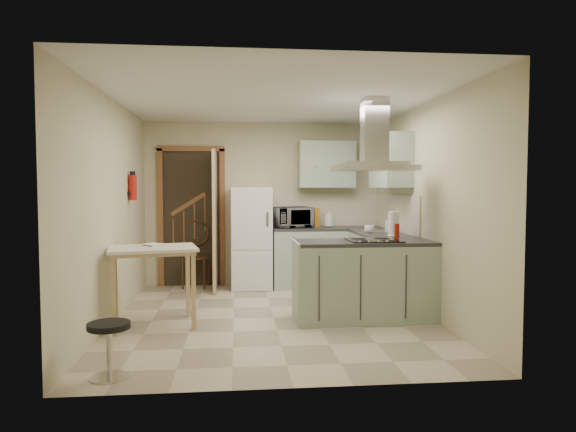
{
  "coord_description": "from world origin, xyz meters",
  "views": [
    {
      "loc": [
        -0.42,
        -5.84,
        1.5
      ],
      "look_at": [
        0.21,
        0.45,
        1.15
      ],
      "focal_mm": 32.0,
      "sensor_mm": 36.0,
      "label": 1
    }
  ],
  "objects": [
    {
      "name": "floor",
      "position": [
        0.0,
        0.0,
        0.0
      ],
      "size": [
        4.2,
        4.2,
        0.0
      ],
      "primitive_type": "plane",
      "color": "#C4B498",
      "rests_on": "ground"
    },
    {
      "name": "kettle",
      "position": [
        0.98,
        1.82,
        1.01
      ],
      "size": [
        0.18,
        0.18,
        0.23
      ],
      "primitive_type": "cylinder",
      "rotation": [
        0.0,
        0.0,
        -0.14
      ],
      "color": "silver",
      "rests_on": "counter_back"
    },
    {
      "name": "fridge",
      "position": [
        -0.2,
        1.8,
        0.75
      ],
      "size": [
        0.6,
        0.6,
        1.5
      ],
      "primitive_type": "cube",
      "color": "white",
      "rests_on": "floor"
    },
    {
      "name": "splashback",
      "position": [
        0.96,
        2.09,
        1.15
      ],
      "size": [
        1.68,
        0.02,
        0.5
      ],
      "primitive_type": "cube",
      "color": "beige",
      "rests_on": "counter_back"
    },
    {
      "name": "extractor_hood",
      "position": [
        1.12,
        -0.18,
        1.72
      ],
      "size": [
        0.9,
        0.55,
        0.1
      ],
      "primitive_type": "cube",
      "color": "silver",
      "rests_on": "ceiling"
    },
    {
      "name": "drop_leaf_table",
      "position": [
        -1.32,
        -0.22,
        0.43
      ],
      "size": [
        1.03,
        0.85,
        0.86
      ],
      "primitive_type": "cube",
      "rotation": [
        0.0,
        0.0,
        0.2
      ],
      "color": "#D8B985",
      "rests_on": "floor"
    },
    {
      "name": "hob",
      "position": [
        1.12,
        -0.18,
        0.91
      ],
      "size": [
        0.58,
        0.5,
        0.01
      ],
      "primitive_type": "cube",
      "color": "black",
      "rests_on": "peninsula"
    },
    {
      "name": "counter_back",
      "position": [
        0.66,
        1.8,
        0.45
      ],
      "size": [
        1.08,
        0.6,
        0.9
      ],
      "primitive_type": "cube",
      "color": "#9EB2A0",
      "rests_on": "floor"
    },
    {
      "name": "paper_towel",
      "position": [
        1.5,
        0.27,
        1.06
      ],
      "size": [
        0.13,
        0.13,
        0.32
      ],
      "primitive_type": "cylinder",
      "rotation": [
        0.0,
        0.0,
        -0.03
      ],
      "color": "white",
      "rests_on": "counter_right"
    },
    {
      "name": "peninsula",
      "position": [
        1.02,
        -0.18,
        0.45
      ],
      "size": [
        1.55,
        0.65,
        0.9
      ],
      "primitive_type": "cube",
      "color": "#9EB2A0",
      "rests_on": "floor"
    },
    {
      "name": "microwave",
      "position": [
        0.42,
        1.83,
        1.05
      ],
      "size": [
        0.65,
        0.53,
        0.31
      ],
      "primitive_type": "imported",
      "rotation": [
        0.0,
        0.0,
        0.32
      ],
      "color": "black",
      "rests_on": "counter_back"
    },
    {
      "name": "left_wall",
      "position": [
        -1.8,
        0.0,
        1.25
      ],
      "size": [
        0.0,
        4.2,
        4.2
      ],
      "primitive_type": "plane",
      "rotation": [
        1.57,
        0.0,
        1.57
      ],
      "color": "beige",
      "rests_on": "floor"
    },
    {
      "name": "ceiling",
      "position": [
        0.0,
        0.0,
        2.5
      ],
      "size": [
        4.2,
        4.2,
        0.0
      ],
      "primitive_type": "plane",
      "rotation": [
        3.14,
        0.0,
        0.0
      ],
      "color": "silver",
      "rests_on": "back_wall"
    },
    {
      "name": "sink",
      "position": [
        1.5,
        0.95,
        0.91
      ],
      "size": [
        0.45,
        0.4,
        0.01
      ],
      "primitive_type": "cube",
      "color": "silver",
      "rests_on": "counter_right"
    },
    {
      "name": "soap_bottle",
      "position": [
        1.7,
        1.15,
        1.0
      ],
      "size": [
        0.1,
        0.1,
        0.2
      ],
      "primitive_type": "imported",
      "rotation": [
        0.0,
        0.0,
        -0.17
      ],
      "color": "#AEACB8",
      "rests_on": "counter_right"
    },
    {
      "name": "bentwood_chair",
      "position": [
        -1.03,
        1.91,
        0.46
      ],
      "size": [
        0.47,
        0.47,
        0.91
      ],
      "primitive_type": "cube",
      "rotation": [
        0.0,
        0.0,
        -0.17
      ],
      "color": "#452217",
      "rests_on": "floor"
    },
    {
      "name": "book",
      "position": [
        -1.4,
        -0.13,
        0.91
      ],
      "size": [
        0.28,
        0.29,
        0.1
      ],
      "primitive_type": "imported",
      "rotation": [
        0.0,
        0.0,
        0.7
      ],
      "color": "brown",
      "rests_on": "drop_leaf_table"
    },
    {
      "name": "counter_right",
      "position": [
        1.5,
        1.12,
        0.45
      ],
      "size": [
        0.6,
        1.95,
        0.9
      ],
      "primitive_type": "cube",
      "color": "#9EB2A0",
      "rests_on": "floor"
    },
    {
      "name": "cereal_box",
      "position": [
        0.8,
        1.98,
        1.04
      ],
      "size": [
        0.08,
        0.19,
        0.29
      ],
      "primitive_type": "cube",
      "rotation": [
        0.0,
        0.0,
        0.03
      ],
      "color": "#C37916",
      "rests_on": "counter_back"
    },
    {
      "name": "wall_cabinet_right",
      "position": [
        1.62,
        0.85,
        1.85
      ],
      "size": [
        0.35,
        0.9,
        0.7
      ],
      "primitive_type": "cube",
      "color": "#9EB2A0",
      "rests_on": "right_wall"
    },
    {
      "name": "fire_extinguisher",
      "position": [
        -1.74,
        0.9,
        1.5
      ],
      "size": [
        0.1,
        0.1,
        0.32
      ],
      "primitive_type": "cylinder",
      "color": "#B2140F",
      "rests_on": "left_wall"
    },
    {
      "name": "right_wall",
      "position": [
        1.8,
        0.0,
        1.25
      ],
      "size": [
        0.0,
        4.2,
        4.2
      ],
      "primitive_type": "plane",
      "rotation": [
        1.57,
        0.0,
        -1.57
      ],
      "color": "beige",
      "rests_on": "floor"
    },
    {
      "name": "stool",
      "position": [
        -1.42,
        -1.75,
        0.22
      ],
      "size": [
        0.44,
        0.44,
        0.45
      ],
      "primitive_type": "cylinder",
      "rotation": [
        0.0,
        0.0,
        0.43
      ],
      "color": "black",
      "rests_on": "floor"
    },
    {
      "name": "red_bottle",
      "position": [
        1.47,
        0.06,
        0.99
      ],
      "size": [
        0.07,
        0.07,
        0.17
      ],
      "primitive_type": "cylinder",
      "rotation": [
        0.0,
        0.0,
        0.26
      ],
      "color": "#A81E0E",
      "rests_on": "peninsula"
    },
    {
      "name": "doorway",
      "position": [
        -1.1,
        2.07,
        1.05
      ],
      "size": [
        1.1,
        0.12,
        2.1
      ],
      "primitive_type": "cube",
      "color": "brown",
      "rests_on": "floor"
    },
    {
      "name": "back_wall",
      "position": [
        0.0,
        2.1,
        1.25
      ],
      "size": [
        3.6,
        0.0,
        3.6
      ],
      "primitive_type": "plane",
      "rotation": [
        1.57,
        0.0,
        0.0
      ],
      "color": "beige",
      "rests_on": "floor"
    },
    {
      "name": "cup",
      "position": [
        1.32,
        0.76,
        0.95
      ],
      "size": [
        0.14,
        0.14,
        0.1
      ],
      "primitive_type": "imported",
      "rotation": [
        0.0,
        0.0,
        0.05
      ],
      "color": "silver",
      "rests_on": "counter_right"
    },
    {
      "name": "wall_cabinet_back",
      "position": [
        0.95,
        1.93,
        1.85
      ],
      "size": [
        0.85,
        0.35,
        0.7
      ],
      "primitive_type": "cube",
      "color": "#9EB2A0",
      "rests_on": "back_wall"
    }
  ]
}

